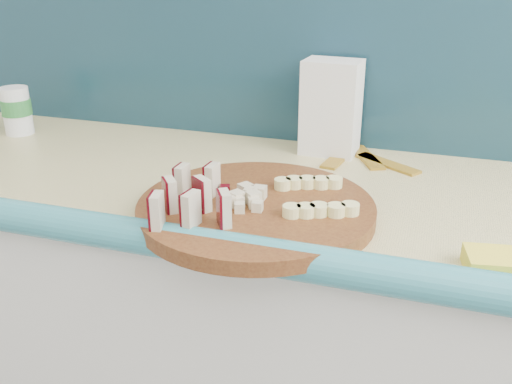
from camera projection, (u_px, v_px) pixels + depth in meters
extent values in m
cube|color=silver|center=(285.00, 369.00, 1.33)|extent=(2.20, 0.60, 0.88)
cube|color=#DDCD81|center=(289.00, 190.00, 1.16)|extent=(2.20, 0.60, 0.03)
cube|color=teal|center=(240.00, 261.00, 0.89)|extent=(2.20, 0.06, 0.03)
cube|color=teal|center=(324.00, 38.00, 1.31)|extent=(2.20, 0.02, 0.50)
cylinder|color=#491F0F|center=(256.00, 209.00, 1.00)|extent=(0.55, 0.55, 0.03)
cube|color=beige|center=(158.00, 211.00, 0.90)|extent=(0.03, 0.04, 0.06)
cube|color=#46050C|center=(152.00, 211.00, 0.90)|extent=(0.02, 0.03, 0.06)
cube|color=beige|center=(171.00, 195.00, 0.96)|extent=(0.03, 0.04, 0.06)
cube|color=#46050C|center=(165.00, 195.00, 0.96)|extent=(0.02, 0.03, 0.06)
cube|color=beige|center=(183.00, 181.00, 1.02)|extent=(0.03, 0.04, 0.06)
cube|color=#46050C|center=(178.00, 181.00, 1.02)|extent=(0.02, 0.03, 0.06)
cube|color=beige|center=(191.00, 210.00, 0.90)|extent=(0.03, 0.04, 0.06)
cube|color=#46050C|center=(186.00, 210.00, 0.90)|extent=(0.02, 0.03, 0.06)
cube|color=beige|center=(203.00, 194.00, 0.96)|extent=(0.03, 0.04, 0.06)
cube|color=#46050C|center=(197.00, 194.00, 0.96)|extent=(0.02, 0.03, 0.06)
cube|color=beige|center=(213.00, 180.00, 1.02)|extent=(0.03, 0.04, 0.06)
cube|color=#46050C|center=(208.00, 180.00, 1.02)|extent=(0.02, 0.03, 0.06)
cube|color=beige|center=(225.00, 208.00, 0.91)|extent=(0.03, 0.04, 0.06)
cube|color=#46050C|center=(219.00, 209.00, 0.91)|extent=(0.02, 0.03, 0.06)
cube|color=beige|center=(247.00, 197.00, 0.99)|extent=(0.02, 0.02, 0.02)
cube|color=beige|center=(250.00, 195.00, 1.00)|extent=(0.02, 0.02, 0.02)
cube|color=#46050C|center=(248.00, 192.00, 1.01)|extent=(0.02, 0.02, 0.02)
cube|color=beige|center=(241.00, 195.00, 1.00)|extent=(0.02, 0.02, 0.02)
cube|color=beige|center=(236.00, 194.00, 1.01)|extent=(0.02, 0.02, 0.02)
cube|color=beige|center=(228.00, 195.00, 1.00)|extent=(0.02, 0.02, 0.02)
cube|color=beige|center=(234.00, 198.00, 0.99)|extent=(0.02, 0.02, 0.02)
cube|color=beige|center=(231.00, 200.00, 0.98)|extent=(0.02, 0.02, 0.02)
cube|color=#46050C|center=(234.00, 204.00, 0.97)|extent=(0.02, 0.02, 0.02)
cube|color=beige|center=(242.00, 201.00, 0.98)|extent=(0.02, 0.02, 0.02)
cube|color=beige|center=(249.00, 202.00, 0.98)|extent=(0.02, 0.02, 0.02)
cube|color=beige|center=(246.00, 198.00, 0.99)|extent=(0.02, 0.02, 0.02)
cylinder|color=#F8EF97|center=(291.00, 212.00, 0.94)|extent=(0.03, 0.03, 0.02)
cylinder|color=#F8EF97|center=(306.00, 211.00, 0.94)|extent=(0.03, 0.03, 0.02)
cylinder|color=#F8EF97|center=(321.00, 211.00, 0.95)|extent=(0.03, 0.03, 0.02)
cylinder|color=#F8EF97|center=(335.00, 210.00, 0.95)|extent=(0.03, 0.03, 0.02)
cylinder|color=#F8EF97|center=(350.00, 209.00, 0.95)|extent=(0.03, 0.03, 0.02)
cylinder|color=#F8EF97|center=(281.00, 183.00, 1.06)|extent=(0.03, 0.03, 0.02)
cylinder|color=#F8EF97|center=(295.00, 183.00, 1.06)|extent=(0.03, 0.03, 0.02)
cylinder|color=#F8EF97|center=(308.00, 182.00, 1.06)|extent=(0.03, 0.03, 0.02)
cylinder|color=#F8EF97|center=(321.00, 182.00, 1.06)|extent=(0.03, 0.03, 0.02)
cylinder|color=#F8EF97|center=(334.00, 182.00, 1.07)|extent=(0.03, 0.03, 0.02)
cube|color=white|center=(331.00, 108.00, 1.29)|extent=(0.13, 0.10, 0.21)
cylinder|color=white|center=(17.00, 111.00, 1.44)|extent=(0.07, 0.07, 0.12)
cylinder|color=#31883E|center=(16.00, 107.00, 1.44)|extent=(0.07, 0.07, 0.04)
cube|color=#FFE943|center=(500.00, 264.00, 0.83)|extent=(0.11, 0.08, 0.03)
cube|color=gold|center=(339.00, 157.00, 1.29)|extent=(0.06, 0.16, 0.01)
cube|color=gold|center=(367.00, 157.00, 1.29)|extent=(0.10, 0.16, 0.01)
cube|color=gold|center=(387.00, 164.00, 1.25)|extent=(0.15, 0.12, 0.01)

